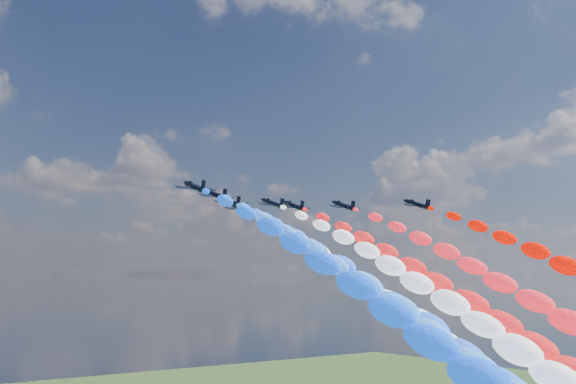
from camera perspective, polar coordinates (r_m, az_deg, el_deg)
jet_0 at (r=143.76m, az=-7.30°, el=0.42°), size 8.40×11.15×5.24m
trail_0 at (r=101.97m, az=6.68°, el=-9.77°), size 5.93×98.05×49.47m
jet_1 at (r=157.36m, az=-5.72°, el=-0.20°), size 8.25×11.04×5.24m
trail_1 at (r=116.22m, az=7.16°, el=-9.35°), size 5.93×98.05×49.47m
jet_2 at (r=171.92m, az=-4.59°, el=-0.74°), size 8.20×11.00×5.24m
trail_2 at (r=131.20m, az=7.18°, el=-9.02°), size 5.93×98.05×49.47m
jet_3 at (r=175.91m, az=-1.20°, el=-0.89°), size 7.97×10.83×5.24m
trail_3 at (r=137.26m, az=11.18°, el=-8.83°), size 5.93×98.05×49.47m
jet_4 at (r=187.06m, az=-3.83°, el=-1.21°), size 8.52×11.23×5.24m
trail_4 at (r=146.57m, az=6.92°, el=-8.75°), size 5.93×98.05×49.47m
jet_5 at (r=181.64m, az=0.46°, el=-1.07°), size 8.53×11.23×5.24m
trail_5 at (r=143.98m, az=12.76°, el=-8.68°), size 5.93×98.05×49.47m
jet_6 at (r=182.06m, az=4.38°, el=-1.06°), size 8.38×11.13×5.24m
trail_6 at (r=147.09m, az=17.54°, el=-8.49°), size 5.93×98.05×49.47m
jet_7 at (r=181.06m, az=10.05°, el=-0.95°), size 8.47×11.19×5.24m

